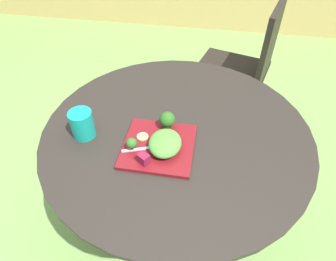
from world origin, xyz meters
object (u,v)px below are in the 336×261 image
(patio_chair, at_px, (246,62))
(fork, at_px, (148,148))
(drinking_glass, at_px, (83,125))
(salad_plate, at_px, (159,146))

(patio_chair, distance_m, fork, 1.09)
(drinking_glass, relative_size, fork, 0.70)
(patio_chair, bearing_deg, drinking_glass, -124.31)
(patio_chair, distance_m, salad_plate, 1.05)
(patio_chair, height_order, salad_plate, patio_chair)
(salad_plate, xyz_separation_m, fork, (-0.03, -0.02, 0.01))
(patio_chair, height_order, fork, patio_chair)
(drinking_glass, bearing_deg, fork, -9.62)
(patio_chair, bearing_deg, fork, -111.74)
(patio_chair, xyz_separation_m, fork, (-0.40, -0.99, 0.20))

